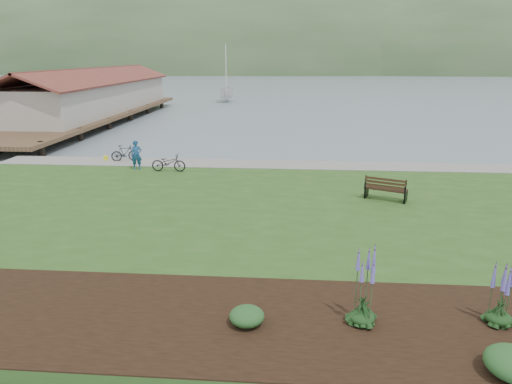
% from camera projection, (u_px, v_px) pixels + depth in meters
% --- Properties ---
extents(ground, '(600.00, 600.00, 0.00)m').
position_uv_depth(ground, '(277.00, 208.00, 20.60)').
color(ground, slate).
rests_on(ground, ground).
extents(lawn, '(34.00, 20.00, 0.40)m').
position_uv_depth(lawn, '(275.00, 219.00, 18.64)').
color(lawn, '#28501C').
rests_on(lawn, ground).
extents(shoreline_path, '(34.00, 2.20, 0.03)m').
position_uv_depth(shoreline_path, '(281.00, 165.00, 27.07)').
color(shoreline_path, gray).
rests_on(shoreline_path, lawn).
extents(garden_bed, '(24.00, 4.40, 0.04)m').
position_uv_depth(garden_bed, '(388.00, 326.00, 10.90)').
color(garden_bed, black).
rests_on(garden_bed, lawn).
extents(far_hillside, '(580.00, 80.00, 38.00)m').
position_uv_depth(far_hillside, '(341.00, 73.00, 181.45)').
color(far_hillside, '#385731').
rests_on(far_hillside, ground).
extents(pier_pavilion, '(8.00, 36.00, 5.40)m').
position_uv_depth(pier_pavilion, '(95.00, 95.00, 47.60)').
color(pier_pavilion, '#4C3826').
rests_on(pier_pavilion, ground).
extents(park_bench, '(1.94, 1.37, 1.12)m').
position_uv_depth(park_bench, '(386.00, 188.00, 20.29)').
color(park_bench, black).
rests_on(park_bench, lawn).
extents(person, '(0.83, 0.69, 1.95)m').
position_uv_depth(person, '(136.00, 153.00, 25.70)').
color(person, navy).
rests_on(person, lawn).
extents(bicycle_a, '(0.67, 1.90, 1.00)m').
position_uv_depth(bicycle_a, '(169.00, 163.00, 25.42)').
color(bicycle_a, black).
rests_on(bicycle_a, lawn).
extents(bicycle_b, '(0.95, 1.71, 0.99)m').
position_uv_depth(bicycle_b, '(125.00, 153.00, 27.93)').
color(bicycle_b, black).
rests_on(bicycle_b, lawn).
extents(sailboat, '(10.70, 10.87, 26.08)m').
position_uv_depth(sailboat, '(227.00, 102.00, 67.88)').
color(sailboat, silver).
rests_on(sailboat, ground).
extents(pannier, '(0.18, 0.28, 0.29)m').
position_uv_depth(pannier, '(106.00, 158.00, 28.12)').
color(pannier, yellow).
rests_on(pannier, lawn).
extents(echium_0, '(0.62, 0.62, 2.22)m').
position_uv_depth(echium_0, '(364.00, 287.00, 10.74)').
color(echium_0, '#123313').
rests_on(echium_0, garden_bed).
extents(echium_1, '(0.62, 0.62, 1.81)m').
position_uv_depth(echium_1, '(502.00, 295.00, 10.78)').
color(echium_1, '#123313').
rests_on(echium_1, garden_bed).
extents(shrub_0, '(0.85, 0.85, 0.42)m').
position_uv_depth(shrub_0, '(247.00, 316.00, 10.91)').
color(shrub_0, '#1E4C21').
rests_on(shrub_0, garden_bed).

